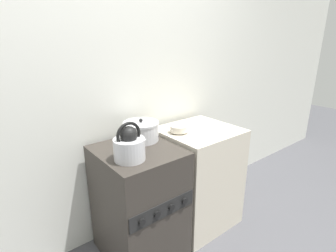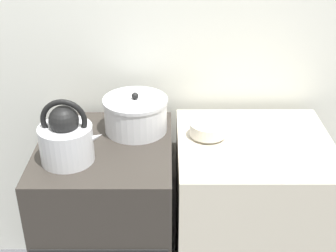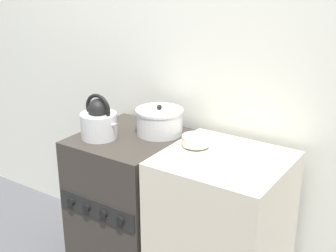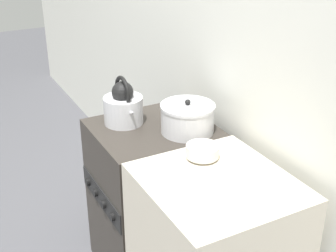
{
  "view_description": "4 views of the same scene",
  "coord_description": "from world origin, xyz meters",
  "views": [
    {
      "loc": [
        -0.87,
        -1.14,
        1.58
      ],
      "look_at": [
        0.3,
        0.32,
        0.96
      ],
      "focal_mm": 28.0,
      "sensor_mm": 36.0,
      "label": 1
    },
    {
      "loc": [
        0.25,
        -1.3,
        1.8
      ],
      "look_at": [
        0.25,
        0.32,
        0.93
      ],
      "focal_mm": 50.0,
      "sensor_mm": 36.0,
      "label": 2
    },
    {
      "loc": [
        1.52,
        -1.6,
        1.82
      ],
      "look_at": [
        0.28,
        0.27,
        0.98
      ],
      "focal_mm": 50.0,
      "sensor_mm": 36.0,
      "label": 3
    },
    {
      "loc": [
        1.9,
        -0.63,
        1.87
      ],
      "look_at": [
        0.19,
        0.28,
        0.95
      ],
      "focal_mm": 50.0,
      "sensor_mm": 36.0,
      "label": 4
    }
  ],
  "objects": [
    {
      "name": "enamel_bowl",
      "position": [
        0.41,
        0.33,
        0.91
      ],
      "size": [
        0.14,
        0.14,
        0.06
      ],
      "color": "beige",
      "rests_on": "counter"
    },
    {
      "name": "stove",
      "position": [
        -0.0,
        0.29,
        0.43
      ],
      "size": [
        0.54,
        0.61,
        0.86
      ],
      "color": "#332D28",
      "rests_on": "ground_plane"
    },
    {
      "name": "wall_back",
      "position": [
        0.0,
        0.66,
        1.25
      ],
      "size": [
        7.0,
        0.06,
        2.5
      ],
      "color": "silver",
      "rests_on": "ground_plane"
    },
    {
      "name": "kettle",
      "position": [
        -0.12,
        0.19,
        0.95
      ],
      "size": [
        0.24,
        0.2,
        0.25
      ],
      "color": "silver",
      "rests_on": "stove"
    },
    {
      "name": "cooking_pot",
      "position": [
        0.12,
        0.42,
        0.93
      ],
      "size": [
        0.27,
        0.27,
        0.17
      ],
      "color": "silver",
      "rests_on": "stove"
    }
  ]
}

